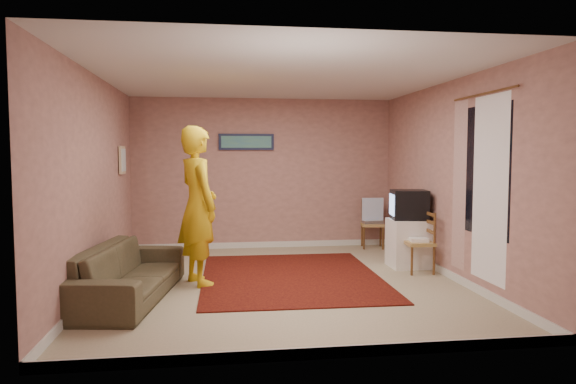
{
  "coord_description": "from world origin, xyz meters",
  "views": [
    {
      "loc": [
        -0.77,
        -6.42,
        1.64
      ],
      "look_at": [
        0.17,
        0.6,
        1.12
      ],
      "focal_mm": 32.0,
      "sensor_mm": 36.0,
      "label": 1
    }
  ],
  "objects": [
    {
      "name": "blue_throw",
      "position": [
        1.88,
        2.2,
        0.68
      ],
      "size": [
        0.38,
        0.05,
        0.39
      ],
      "primitive_type": "cube",
      "color": "#9BC1FF",
      "rests_on": "chair_a"
    },
    {
      "name": "chair_b",
      "position": [
        1.96,
        0.3,
        0.52
      ],
      "size": [
        0.38,
        0.39,
        0.46
      ],
      "rotation": [
        0.0,
        0.0,
        -1.6
      ],
      "color": "#AA7E52",
      "rests_on": "ground"
    },
    {
      "name": "picture_back",
      "position": [
        -0.3,
        2.47,
        1.85
      ],
      "size": [
        0.95,
        0.04,
        0.28
      ],
      "color": "#131835",
      "rests_on": "wall_back"
    },
    {
      "name": "wall_back",
      "position": [
        0.0,
        2.5,
        1.3
      ],
      "size": [
        4.5,
        0.02,
        2.6
      ],
      "primitive_type": "cube",
      "color": "tan",
      "rests_on": "ground"
    },
    {
      "name": "tv_cabinet",
      "position": [
        1.95,
        0.65,
        0.35
      ],
      "size": [
        0.55,
        0.5,
        0.7
      ],
      "primitive_type": "cube",
      "color": "white",
      "rests_on": "ground"
    },
    {
      "name": "ceiling",
      "position": [
        0.0,
        0.0,
        2.6
      ],
      "size": [
        4.5,
        5.0,
        0.02
      ],
      "primitive_type": "cube",
      "color": "silver",
      "rests_on": "wall_back"
    },
    {
      "name": "game_console",
      "position": [
        1.96,
        0.3,
        0.46
      ],
      "size": [
        0.27,
        0.21,
        0.05
      ],
      "primitive_type": "cube",
      "rotation": [
        0.0,
        0.0,
        -0.15
      ],
      "color": "white",
      "rests_on": "chair_b"
    },
    {
      "name": "wall_left",
      "position": [
        -2.25,
        0.0,
        1.3
      ],
      "size": [
        0.02,
        5.0,
        2.6
      ],
      "primitive_type": "cube",
      "color": "tan",
      "rests_on": "ground"
    },
    {
      "name": "baseboard_left",
      "position": [
        -2.24,
        0.0,
        0.05
      ],
      "size": [
        0.02,
        5.0,
        0.1
      ],
      "primitive_type": "cube",
      "color": "silver",
      "rests_on": "ground"
    },
    {
      "name": "wall_right",
      "position": [
        2.25,
        0.0,
        1.3
      ],
      "size": [
        0.02,
        5.0,
        2.6
      ],
      "primitive_type": "cube",
      "color": "tan",
      "rests_on": "ground"
    },
    {
      "name": "curtain_rod",
      "position": [
        2.2,
        -0.9,
        2.32
      ],
      "size": [
        0.02,
        1.4,
        0.02
      ],
      "primitive_type": "cylinder",
      "rotation": [
        1.57,
        0.0,
        0.0
      ],
      "color": "brown",
      "rests_on": "wall_right"
    },
    {
      "name": "baseboard_front",
      "position": [
        0.0,
        -2.49,
        0.05
      ],
      "size": [
        4.5,
        0.02,
        0.1
      ],
      "primitive_type": "cube",
      "color": "silver",
      "rests_on": "ground"
    },
    {
      "name": "window",
      "position": [
        2.24,
        -0.9,
        1.45
      ],
      "size": [
        0.01,
        1.1,
        1.5
      ],
      "primitive_type": "cube",
      "color": "black",
      "rests_on": "wall_right"
    },
    {
      "name": "person",
      "position": [
        -1.04,
        0.07,
        0.99
      ],
      "size": [
        0.74,
        0.86,
        1.99
      ],
      "primitive_type": "imported",
      "rotation": [
        0.0,
        0.0,
        2.0
      ],
      "color": "gold",
      "rests_on": "ground"
    },
    {
      "name": "sofa",
      "position": [
        -1.8,
        -0.52,
        0.3
      ],
      "size": [
        1.12,
        2.18,
        0.61
      ],
      "primitive_type": "imported",
      "rotation": [
        0.0,
        0.0,
        1.42
      ],
      "color": "#4A412D",
      "rests_on": "ground"
    },
    {
      "name": "curtain_sheer",
      "position": [
        2.23,
        -1.05,
        1.25
      ],
      "size": [
        0.01,
        0.75,
        2.1
      ],
      "primitive_type": "cube",
      "color": "white",
      "rests_on": "wall_right"
    },
    {
      "name": "ground",
      "position": [
        0.0,
        0.0,
        0.0
      ],
      "size": [
        5.0,
        5.0,
        0.0
      ],
      "primitive_type": "plane",
      "color": "tan",
      "rests_on": "ground"
    },
    {
      "name": "baseboard_back",
      "position": [
        0.0,
        2.49,
        0.05
      ],
      "size": [
        4.5,
        0.02,
        0.1
      ],
      "primitive_type": "cube",
      "color": "silver",
      "rests_on": "ground"
    },
    {
      "name": "picture_left",
      "position": [
        -2.22,
        1.6,
        1.55
      ],
      "size": [
        0.04,
        0.38,
        0.42
      ],
      "color": "beige",
      "rests_on": "wall_left"
    },
    {
      "name": "wall_front",
      "position": [
        0.0,
        -2.5,
        1.3
      ],
      "size": [
        4.5,
        0.02,
        2.6
      ],
      "primitive_type": "cube",
      "color": "tan",
      "rests_on": "ground"
    },
    {
      "name": "dvd_player",
      "position": [
        1.88,
        2.2,
        0.46
      ],
      "size": [
        0.34,
        0.24,
        0.06
      ],
      "primitive_type": "cube",
      "rotation": [
        0.0,
        0.0,
        -0.02
      ],
      "color": "#A1A0A5",
      "rests_on": "chair_a"
    },
    {
      "name": "baseboard_right",
      "position": [
        2.24,
        0.0,
        0.05
      ],
      "size": [
        0.02,
        5.0,
        0.1
      ],
      "primitive_type": "cube",
      "color": "silver",
      "rests_on": "ground"
    },
    {
      "name": "area_rug",
      "position": [
        0.17,
        0.27,
        0.01
      ],
      "size": [
        2.37,
        2.95,
        0.02
      ],
      "primitive_type": "cube",
      "rotation": [
        0.0,
        0.0,
        -0.01
      ],
      "color": "black",
      "rests_on": "ground"
    },
    {
      "name": "chair_a",
      "position": [
        1.88,
        2.2,
        0.52
      ],
      "size": [
        0.44,
        0.42,
        0.46
      ],
      "rotation": [
        0.0,
        0.0,
        -0.17
      ],
      "color": "#AA7E52",
      "rests_on": "ground"
    },
    {
      "name": "curtain_floral",
      "position": [
        2.21,
        -0.35,
        1.25
      ],
      "size": [
        0.01,
        0.35,
        2.1
      ],
      "primitive_type": "cube",
      "color": "beige",
      "rests_on": "wall_right"
    },
    {
      "name": "crt_tv",
      "position": [
        1.95,
        0.65,
        0.91
      ],
      "size": [
        0.56,
        0.51,
        0.43
      ],
      "rotation": [
        0.0,
        0.0,
        -0.16
      ],
      "color": "black",
      "rests_on": "tv_cabinet"
    }
  ]
}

